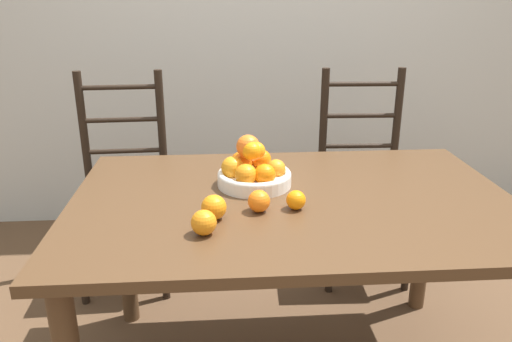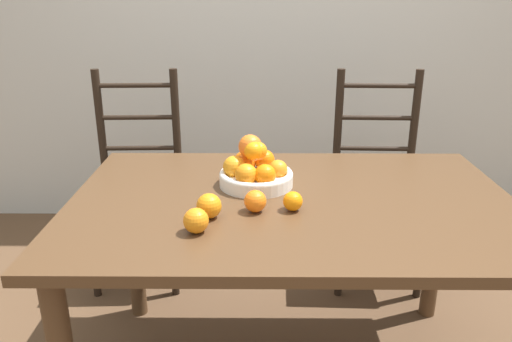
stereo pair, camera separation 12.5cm
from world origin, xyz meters
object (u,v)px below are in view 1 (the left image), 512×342
Objects in this scene: orange_loose_0 at (204,223)px; chair_left at (124,189)px; orange_loose_1 at (214,207)px; orange_loose_2 at (259,201)px; fruit_bowl at (253,171)px; chair_right at (363,182)px; orange_loose_3 at (296,200)px.

orange_loose_0 is 1.15m from chair_left.
orange_loose_2 is (0.14, 0.04, -0.00)m from orange_loose_1.
fruit_bowl is 0.23m from orange_loose_2.
fruit_bowl is 0.94m from chair_right.
orange_loose_0 reaches higher than orange_loose_3.
chair_right is at bearing 51.47° from orange_loose_1.
orange_loose_0 is at bearing -151.70° from orange_loose_3.
chair_left is at bearing 112.59° from orange_loose_0.
orange_loose_1 is at bearing 74.43° from orange_loose_0.
fruit_bowl is 4.20× the size of orange_loose_3.
orange_loose_0 is 0.07× the size of chair_left.
fruit_bowl is 0.94m from chair_left.
fruit_bowl is 0.25× the size of chair_left.
orange_loose_1 is at bearing -126.55° from chair_right.
fruit_bowl is 3.55× the size of orange_loose_0.
orange_loose_2 is at bearing 17.80° from orange_loose_1.
orange_loose_3 is at bearing 4.62° from orange_loose_2.
chair_left is (-0.59, 0.88, -0.30)m from orange_loose_2.
chair_left reaches higher than fruit_bowl.
chair_right reaches higher than orange_loose_3.
chair_left is at bearing 116.14° from orange_loose_1.
orange_loose_0 is 0.95× the size of orange_loose_1.
chair_left is 1.19m from chair_right.
orange_loose_1 reaches higher than orange_loose_2.
fruit_bowl is at bearing 91.00° from orange_loose_2.
orange_loose_0 is 1.18× the size of orange_loose_3.
orange_loose_2 is at bearing 40.70° from orange_loose_0.
fruit_bowl is 3.71× the size of orange_loose_2.
orange_loose_1 is (0.03, 0.10, 0.00)m from orange_loose_0.
orange_loose_3 is 1.04m from chair_right.
fruit_bowl is at bearing 66.14° from orange_loose_0.
orange_loose_3 is at bearing -53.02° from chair_left.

